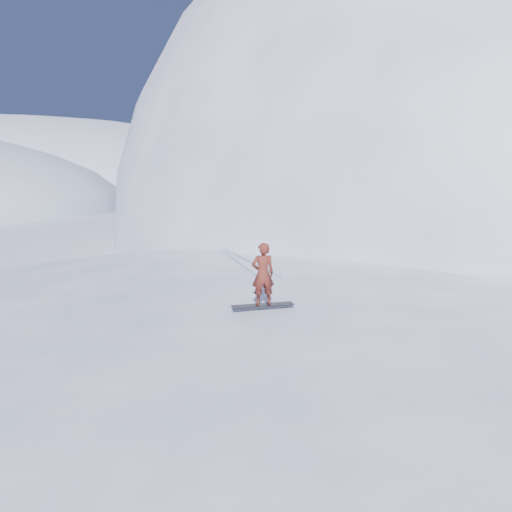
{
  "coord_description": "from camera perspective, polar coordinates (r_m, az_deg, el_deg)",
  "views": [
    {
      "loc": [
        -2.91,
        -11.64,
        5.83
      ],
      "look_at": [
        -0.82,
        0.3,
        3.5
      ],
      "focal_mm": 32.0,
      "sensor_mm": 36.0,
      "label": 1
    }
  ],
  "objects": [
    {
      "name": "near_ridge",
      "position": [
        16.23,
        4.79,
        -10.21
      ],
      "size": [
        36.0,
        28.0,
        4.8
      ],
      "primitive_type": "ellipsoid",
      "color": "white",
      "rests_on": "ground"
    },
    {
      "name": "summit_peak",
      "position": [
        45.51,
        23.43,
        2.62
      ],
      "size": [
        60.0,
        56.0,
        56.0
      ],
      "primitive_type": "ellipsoid",
      "color": "white",
      "rests_on": "ground"
    },
    {
      "name": "snowboarder",
      "position": [
        11.44,
        0.86,
        -2.27
      ],
      "size": [
        0.61,
        0.42,
        1.6
      ],
      "primitive_type": "imported",
      "rotation": [
        0.0,
        0.0,
        3.2
      ],
      "color": "maroon",
      "rests_on": "snowboard"
    },
    {
      "name": "wind_bumps",
      "position": [
        15.12,
        -0.19,
        -11.79
      ],
      "size": [
        16.0,
        14.4,
        1.0
      ],
      "color": "white",
      "rests_on": "ground"
    },
    {
      "name": "board_tracks",
      "position": [
        17.15,
        -1.54,
        -0.59
      ],
      "size": [
        1.53,
        5.96,
        0.04
      ],
      "color": "silver",
      "rests_on": "ground"
    },
    {
      "name": "ground",
      "position": [
        13.34,
        3.85,
        -15.07
      ],
      "size": [
        400.0,
        400.0,
        0.0
      ],
      "primitive_type": "plane",
      "color": "white",
      "rests_on": "ground"
    },
    {
      "name": "peak_shoulder",
      "position": [
        34.66,
        12.13,
        0.95
      ],
      "size": [
        28.0,
        24.0,
        18.0
      ],
      "primitive_type": "ellipsoid",
      "color": "white",
      "rests_on": "ground"
    },
    {
      "name": "far_ridge_c",
      "position": [
        127.3,
        -27.04,
        7.08
      ],
      "size": [
        140.0,
        90.0,
        36.0
      ],
      "primitive_type": "ellipsoid",
      "color": "white",
      "rests_on": "ground"
    },
    {
      "name": "snowboard",
      "position": [
        11.65,
        0.85,
        -6.17
      ],
      "size": [
        1.61,
        0.39,
        0.03
      ],
      "primitive_type": "cube",
      "rotation": [
        0.0,
        0.0,
        0.06
      ],
      "color": "black",
      "rests_on": "near_ridge"
    }
  ]
}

